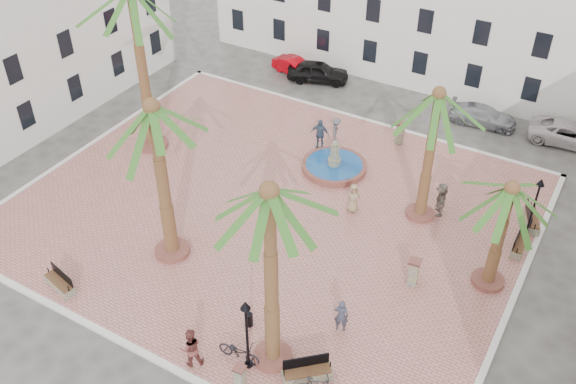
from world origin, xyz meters
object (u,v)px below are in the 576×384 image
at_px(cyclist_b, 191,348).
at_px(pedestrian_east, 441,199).
at_px(litter_bin, 249,320).
at_px(pedestrian_fountain_b, 320,134).
at_px(pedestrian_north, 336,130).
at_px(bench_e, 520,245).
at_px(car_silver, 483,116).
at_px(fountain, 334,165).
at_px(pedestrian_fountain_a, 353,198).
at_px(bench_ne, 531,220).
at_px(cyclist_a, 341,315).
at_px(palm_sw, 154,126).
at_px(lamppost_e, 536,198).
at_px(palm_e, 508,202).
at_px(bollard_e, 414,272).
at_px(bench_s, 60,284).
at_px(lamppost_s, 246,323).
at_px(bollard_n, 400,133).
at_px(bollard_se, 240,377).
at_px(bicycle_a, 239,351).
at_px(palm_nw, 133,8).
at_px(car_black, 318,72).
at_px(palm_ne, 437,109).
at_px(bench_se, 307,374).
at_px(car_red, 295,67).
at_px(car_white, 570,134).
at_px(palm_s, 270,213).

height_order(cyclist_b, pedestrian_east, cyclist_b).
bearing_deg(litter_bin, pedestrian_fountain_b, 105.82).
distance_m(litter_bin, pedestrian_north, 15.57).
xyz_separation_m(bench_e, car_silver, (-5.21, 11.09, 0.21)).
bearing_deg(cyclist_b, bench_e, -169.34).
bearing_deg(litter_bin, pedestrian_north, 102.75).
xyz_separation_m(fountain, pedestrian_fountain_a, (2.63, -2.98, 0.59)).
distance_m(bench_ne, cyclist_a, 12.57).
height_order(palm_sw, lamppost_e, palm_sw).
relative_size(palm_e, bollard_e, 3.93).
height_order(bench_s, lamppost_e, lamppost_e).
distance_m(lamppost_s, bollard_n, 18.87).
distance_m(bench_ne, lamppost_e, 2.45).
relative_size(bench_ne, cyclist_b, 1.05).
relative_size(bollard_se, bollard_e, 0.84).
relative_size(lamppost_s, pedestrian_fountain_b, 1.94).
bearing_deg(bicycle_a, litter_bin, 16.18).
height_order(palm_nw, bollard_n, palm_nw).
relative_size(bollard_se, car_black, 0.29).
bearing_deg(bench_ne, lamppost_e, 161.20).
bearing_deg(bench_ne, pedestrian_north, 60.81).
height_order(bench_s, bollard_n, bollard_n).
bearing_deg(lamppost_s, car_black, 111.70).
relative_size(bollard_se, pedestrian_east, 0.66).
bearing_deg(pedestrian_north, pedestrian_fountain_b, 139.26).
distance_m(bench_e, bench_ne, 2.22).
xyz_separation_m(palm_e, palm_ne, (-4.55, 3.12, 1.70)).
relative_size(bench_se, car_silver, 0.44).
bearing_deg(palm_nw, bollard_se, -39.79).
relative_size(bench_s, bollard_se, 1.53).
height_order(lamppost_s, car_silver, lamppost_s).
xyz_separation_m(palm_sw, bollard_se, (7.30, -4.92, -6.66)).
xyz_separation_m(bench_ne, car_red, (-19.21, 8.89, 0.17)).
height_order(palm_e, litter_bin, palm_e).
height_order(palm_e, bench_e, palm_e).
distance_m(bench_e, bollard_e, 6.24).
xyz_separation_m(bollard_n, cyclist_b, (-0.96, -19.81, 0.22)).
relative_size(bench_se, pedestrian_fountain_b, 0.97).
distance_m(bollard_se, bollard_n, 19.86).
bearing_deg(bollard_n, bollard_e, -64.77).
bearing_deg(car_white, pedestrian_fountain_a, 141.49).
bearing_deg(bench_e, palm_s, 148.65).
distance_m(bench_s, bollard_e, 16.39).
relative_size(bicycle_a, car_white, 0.38).
relative_size(cyclist_b, car_black, 0.44).
bearing_deg(lamppost_e, pedestrian_east, -174.94).
bearing_deg(lamppost_e, bollard_n, 151.20).
bearing_deg(litter_bin, pedestrian_east, 68.70).
xyz_separation_m(lamppost_s, car_silver, (2.58, 23.82, -2.09)).
bearing_deg(bench_s, palm_sw, 69.87).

